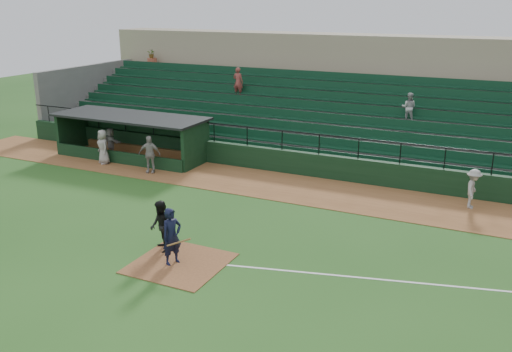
% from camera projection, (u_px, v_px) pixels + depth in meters
% --- Properties ---
extents(ground, '(90.00, 90.00, 0.00)m').
position_uv_depth(ground, '(195.00, 252.00, 19.59)').
color(ground, '#23501A').
rests_on(ground, ground).
extents(warning_track, '(40.00, 4.00, 0.03)m').
position_uv_depth(warning_track, '(283.00, 186.00, 26.47)').
color(warning_track, brown).
rests_on(warning_track, ground).
extents(home_plate_dirt, '(3.00, 3.00, 0.03)m').
position_uv_depth(home_plate_dirt, '(180.00, 263.00, 18.73)').
color(home_plate_dirt, brown).
rests_on(home_plate_dirt, ground).
extents(foul_line, '(17.49, 4.44, 0.01)m').
position_uv_depth(foul_line, '(434.00, 284.00, 17.34)').
color(foul_line, white).
rests_on(foul_line, ground).
extents(stadium_structure, '(38.00, 13.08, 6.40)m').
position_uv_depth(stadium_structure, '(338.00, 109.00, 33.05)').
color(stadium_structure, black).
rests_on(stadium_structure, ground).
extents(dugout, '(8.90, 3.20, 2.42)m').
position_uv_depth(dugout, '(136.00, 133.00, 31.41)').
color(dugout, black).
rests_on(dugout, ground).
extents(batter_at_plate, '(1.16, 0.86, 1.99)m').
position_uv_depth(batter_at_plate, '(172.00, 237.00, 18.42)').
color(batter_at_plate, black).
rests_on(batter_at_plate, ground).
extents(umpire, '(1.14, 1.14, 1.87)m').
position_uv_depth(umpire, '(161.00, 226.00, 19.42)').
color(umpire, black).
rests_on(umpire, ground).
extents(runner, '(0.66, 1.12, 1.72)m').
position_uv_depth(runner, '(473.00, 189.00, 23.45)').
color(runner, '#A19C97').
rests_on(runner, warning_track).
extents(dugout_player_a, '(1.23, 0.84, 1.94)m').
position_uv_depth(dugout_player_a, '(149.00, 154.00, 28.32)').
color(dugout_player_a, '#9C9692').
rests_on(dugout_player_a, warning_track).
extents(dugout_player_b, '(1.09, 0.97, 1.87)m').
position_uv_depth(dugout_player_b, '(103.00, 147.00, 29.90)').
color(dugout_player_b, '#9E9A94').
rests_on(dugout_player_b, warning_track).
extents(dugout_player_c, '(1.55, 0.93, 1.60)m').
position_uv_depth(dugout_player_c, '(111.00, 142.00, 31.49)').
color(dugout_player_c, '#99948F').
rests_on(dugout_player_c, warning_track).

